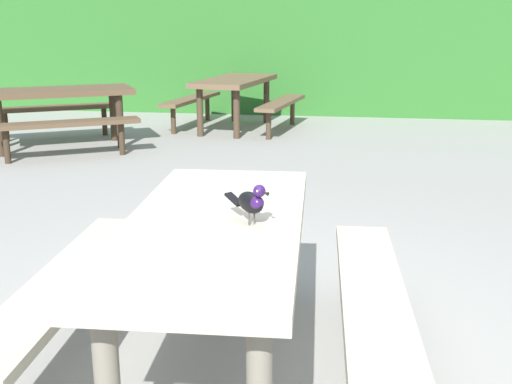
{
  "coord_description": "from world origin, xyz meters",
  "views": [
    {
      "loc": [
        0.43,
        -2.48,
        1.58
      ],
      "look_at": [
        0.02,
        0.16,
        0.84
      ],
      "focal_mm": 44.07,
      "sensor_mm": 36.0,
      "label": 1
    }
  ],
  "objects_px": {
    "picnic_table_mid_left": "(235,91)",
    "picnic_table_mid_right": "(58,104)",
    "picnic_table_foreground": "(215,258)",
    "bird_grackle": "(252,201)"
  },
  "relations": [
    {
      "from": "bird_grackle",
      "to": "picnic_table_mid_left",
      "type": "bearing_deg",
      "value": 101.12
    },
    {
      "from": "picnic_table_foreground",
      "to": "bird_grackle",
      "type": "height_order",
      "value": "bird_grackle"
    },
    {
      "from": "picnic_table_foreground",
      "to": "bird_grackle",
      "type": "distance_m",
      "value": 0.34
    },
    {
      "from": "picnic_table_mid_left",
      "to": "picnic_table_mid_right",
      "type": "height_order",
      "value": "same"
    },
    {
      "from": "picnic_table_foreground",
      "to": "picnic_table_mid_right",
      "type": "relative_size",
      "value": 0.79
    },
    {
      "from": "picnic_table_foreground",
      "to": "picnic_table_mid_left",
      "type": "bearing_deg",
      "value": 99.71
    },
    {
      "from": "picnic_table_mid_left",
      "to": "picnic_table_mid_right",
      "type": "bearing_deg",
      "value": -138.41
    },
    {
      "from": "bird_grackle",
      "to": "picnic_table_mid_left",
      "type": "height_order",
      "value": "bird_grackle"
    },
    {
      "from": "picnic_table_mid_left",
      "to": "picnic_table_foreground",
      "type": "bearing_deg",
      "value": -80.29
    },
    {
      "from": "picnic_table_foreground",
      "to": "bird_grackle",
      "type": "relative_size",
      "value": 8.22
    }
  ]
}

